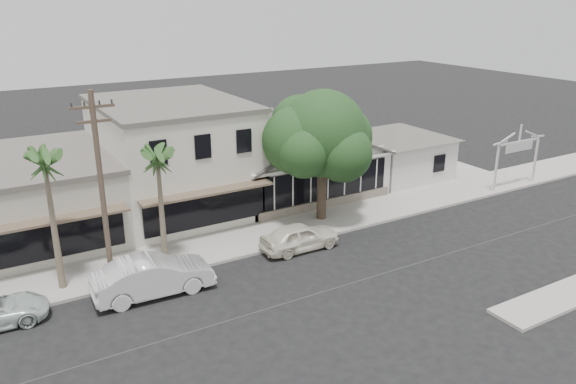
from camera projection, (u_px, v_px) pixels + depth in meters
ground at (341, 287)px, 25.66m from camera, size 140.00×140.00×0.00m
sidewalk_north at (126, 268)px, 27.29m from camera, size 90.00×3.50×0.15m
corner_shop at (294, 154)px, 37.33m from camera, size 10.40×8.60×5.10m
side_cottage at (397, 157)px, 40.84m from camera, size 6.00×6.00×3.00m
arch_sign at (519, 144)px, 37.75m from camera, size 4.12×0.12×3.95m
row_building_near at (173, 158)px, 34.12m from camera, size 8.00×10.00×6.50m
row_building_midnear at (14, 202)px, 30.19m from camera, size 10.00×10.00×4.20m
utility_pole at (102, 188)px, 23.99m from camera, size 1.80×0.24×9.00m
car_0 at (300, 237)px, 29.21m from camera, size 4.25×1.73×1.44m
car_1 at (153, 276)px, 24.76m from camera, size 5.37×2.05×1.75m
shade_tree at (320, 136)px, 31.74m from camera, size 6.98×6.31×7.75m
palm_east at (157, 158)px, 25.88m from camera, size 2.50×2.50×6.45m
palm_mid at (44, 163)px, 23.39m from camera, size 2.38×2.38×6.99m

